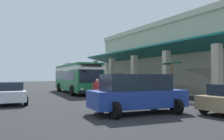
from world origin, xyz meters
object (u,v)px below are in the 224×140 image
potted_palm (172,89)px  transit_bus (76,76)px  parked_suv_blue (137,93)px  pedestrian (97,90)px  parked_sedan_white (10,93)px

potted_palm → transit_bus: bearing=-155.9°
transit_bus → parked_suv_blue: transit_bus is taller
parked_suv_blue → potted_palm: potted_palm is taller
parked_suv_blue → pedestrian: bearing=179.9°
parked_sedan_white → pedestrian: bearing=63.6°
transit_bus → parked_sedan_white: transit_bus is taller
transit_bus → pedestrian: transit_bus is taller
pedestrian → potted_palm: bearing=89.0°
parked_suv_blue → pedestrian: parked_suv_blue is taller
parked_sedan_white → transit_bus: bearing=136.1°
parked_suv_blue → transit_bus: bearing=172.5°
transit_bus → parked_sedan_white: (7.58, -7.31, -1.10)m
transit_bus → parked_suv_blue: bearing=-7.5°
parked_sedan_white → pedestrian: 5.95m
transit_bus → pedestrian: bearing=-11.0°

